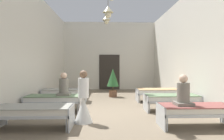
% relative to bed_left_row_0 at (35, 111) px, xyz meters
% --- Properties ---
extents(ground_plane, '(6.86, 14.09, 0.10)m').
position_rel_bed_left_row_0_xyz_m(ground_plane, '(2.08, 1.90, -0.49)').
color(ground_plane, '#7A6B56').
extents(room_shell, '(6.66, 13.69, 4.65)m').
position_rel_bed_left_row_0_xyz_m(room_shell, '(2.08, 3.28, 1.90)').
color(room_shell, silver).
rests_on(room_shell, ground).
extents(bed_left_row_0, '(1.90, 0.84, 0.57)m').
position_rel_bed_left_row_0_xyz_m(bed_left_row_0, '(0.00, 0.00, 0.00)').
color(bed_left_row_0, '#B7BCC1').
rests_on(bed_left_row_0, ground).
extents(bed_right_row_0, '(1.90, 0.84, 0.57)m').
position_rel_bed_left_row_0_xyz_m(bed_right_row_0, '(4.16, 0.00, 0.00)').
color(bed_right_row_0, '#B7BCC1').
rests_on(bed_right_row_0, ground).
extents(bed_left_row_1, '(1.90, 0.84, 0.57)m').
position_rel_bed_left_row_0_xyz_m(bed_left_row_1, '(0.00, 1.90, 0.00)').
color(bed_left_row_1, '#B7BCC1').
rests_on(bed_left_row_1, ground).
extents(bed_right_row_1, '(1.90, 0.84, 0.57)m').
position_rel_bed_left_row_0_xyz_m(bed_right_row_1, '(4.16, 1.90, 0.00)').
color(bed_right_row_1, '#B7BCC1').
rests_on(bed_right_row_1, ground).
extents(bed_left_row_2, '(1.90, 0.84, 0.57)m').
position_rel_bed_left_row_0_xyz_m(bed_left_row_2, '(0.00, 3.80, 0.00)').
color(bed_left_row_2, '#B7BCC1').
rests_on(bed_left_row_2, ground).
extents(bed_right_row_2, '(1.90, 0.84, 0.57)m').
position_rel_bed_left_row_0_xyz_m(bed_right_row_2, '(4.16, 3.80, 0.00)').
color(bed_right_row_2, '#B7BCC1').
rests_on(bed_right_row_2, ground).
extents(nurse_near_aisle, '(0.52, 0.52, 1.49)m').
position_rel_bed_left_row_0_xyz_m(nurse_near_aisle, '(1.18, 0.51, 0.09)').
color(nurse_near_aisle, white).
rests_on(nurse_near_aisle, ground).
extents(patient_seated_primary, '(0.44, 0.44, 0.80)m').
position_rel_bed_left_row_0_xyz_m(patient_seated_primary, '(3.81, -0.03, 0.43)').
color(patient_seated_primary, slate).
rests_on(patient_seated_primary, bed_right_row_0).
extents(patient_seated_secondary, '(0.44, 0.44, 0.80)m').
position_rel_bed_left_row_0_xyz_m(patient_seated_secondary, '(0.35, 1.87, 0.43)').
color(patient_seated_secondary, slate).
rests_on(patient_seated_secondary, bed_left_row_1).
extents(potted_plant, '(0.62, 0.62, 1.47)m').
position_rel_bed_left_row_0_xyz_m(potted_plant, '(2.20, 5.24, 0.45)').
color(potted_plant, brown).
rests_on(potted_plant, ground).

